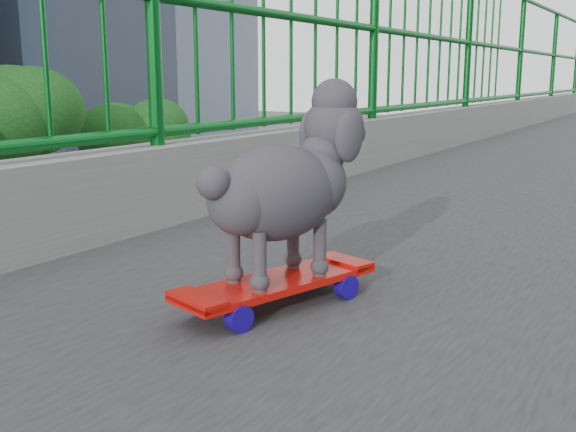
{
  "coord_description": "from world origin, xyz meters",
  "views": [
    {
      "loc": [
        0.37,
        0.04,
        7.56
      ],
      "look_at": [
        -0.47,
        1.43,
        7.22
      ],
      "focal_mm": 42.0,
      "sensor_mm": 36.0,
      "label": 1
    }
  ],
  "objects": [
    {
      "name": "skateboard",
      "position": [
        -0.47,
        1.38,
        7.05
      ],
      "size": [
        0.31,
        0.56,
        0.07
      ],
      "rotation": [
        0.0,
        0.0,
        -0.3
      ],
      "color": "red",
      "rests_on": "footbridge"
    },
    {
      "name": "poodle",
      "position": [
        -0.46,
        1.41,
        7.31
      ],
      "size": [
        0.31,
        0.51,
        0.44
      ],
      "rotation": [
        0.0,
        0.0,
        -0.3
      ],
      "color": "#2D2A2F",
      "rests_on": "skateboard"
    },
    {
      "name": "car_2",
      "position": [
        -12.4,
        11.48,
        0.8
      ],
      "size": [
        2.64,
        5.73,
        1.59
      ],
      "primitive_type": "imported",
      "rotation": [
        0.0,
        0.0,
        3.14
      ],
      "color": "red",
      "rests_on": "ground"
    }
  ]
}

